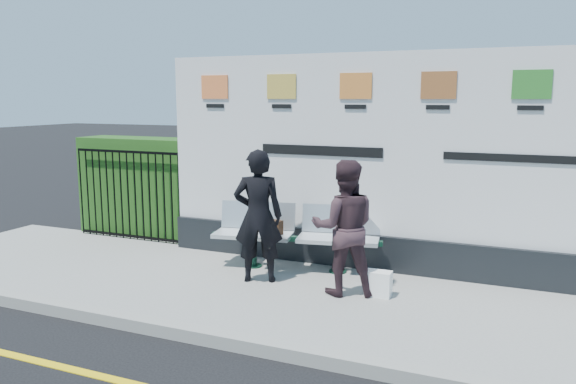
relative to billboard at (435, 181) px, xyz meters
The scene contains 10 objects.
pavement 1.98m from the billboard, 110.32° to the right, with size 14.00×3.00×0.12m, color gray.
kerb 3.19m from the billboard, 99.95° to the right, with size 14.00×0.18×0.14m, color gray.
billboard is the anchor object (origin of this frame).
hedge 5.11m from the billboard, behind, with size 2.35×0.70×1.70m, color #224F17.
railing 5.10m from the billboard, behind, with size 2.05×0.06×1.54m, color black, non-canonical shape.
bench 2.16m from the billboard, 164.51° to the right, with size 2.32×0.60×0.50m, color silver, non-canonical shape.
woman_left 2.40m from the billboard, 151.00° to the right, with size 0.64×0.42×1.75m, color black.
woman_right 1.55m from the billboard, 127.39° to the right, with size 0.81×0.63×1.66m, color #37242A.
handbag_brown 2.29m from the billboard, 165.23° to the right, with size 0.25×0.11×0.20m, color #311B0D.
carrier_bag_white 1.66m from the billboard, 112.91° to the right, with size 0.31×0.19×0.31m, color white.
Camera 1 is at (1.57, -3.72, 2.51)m, focal length 35.00 mm.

